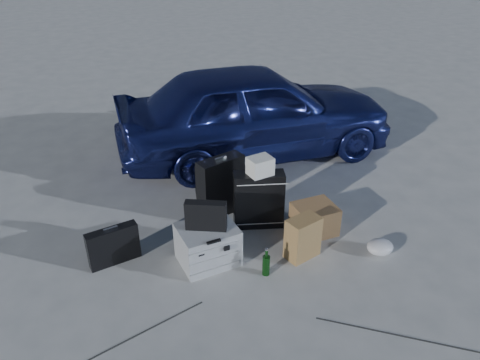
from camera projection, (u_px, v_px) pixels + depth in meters
name	position (u px, v px, depth m)	size (l,w,h in m)	color
ground	(260.00, 271.00, 4.66)	(60.00, 60.00, 0.00)	#B5B5B0
car	(255.00, 111.00, 6.66)	(1.58, 3.92, 1.33)	navy
pelican_case	(208.00, 245.00, 4.71)	(0.56, 0.46, 0.41)	#ADB0B3
laptop_bag	(206.00, 216.00, 4.52)	(0.40, 0.10, 0.30)	black
briefcase	(113.00, 246.00, 4.70)	(0.52, 0.11, 0.40)	black
suitcase_left	(221.00, 186.00, 5.42)	(0.55, 0.20, 0.71)	black
suitcase_right	(259.00, 200.00, 5.21)	(0.56, 0.20, 0.67)	black
white_carton	(260.00, 166.00, 4.98)	(0.25, 0.20, 0.20)	silver
duffel_bag	(230.00, 181.00, 5.84)	(0.80, 0.34, 0.40)	black
flat_box_white	(230.00, 164.00, 5.74)	(0.36, 0.27, 0.06)	silver
flat_box_black	(230.00, 160.00, 5.69)	(0.29, 0.21, 0.06)	black
kraft_bag	(303.00, 238.00, 4.77)	(0.34, 0.21, 0.46)	#9E8345
cardboard_box	(314.00, 219.00, 5.17)	(0.44, 0.39, 0.33)	#976342
plastic_bag	(380.00, 247.00, 4.88)	(0.28, 0.24, 0.15)	silver
green_bottle	(266.00, 262.00, 4.56)	(0.08, 0.08, 0.30)	black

